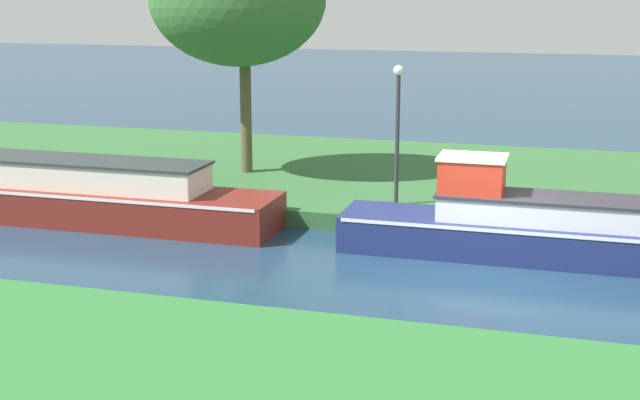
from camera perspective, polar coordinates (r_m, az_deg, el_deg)
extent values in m
plane|color=navy|center=(17.41, 10.26, -4.54)|extent=(120.00, 120.00, 0.00)
cube|color=#306232|center=(24.11, 12.10, 0.92)|extent=(72.00, 10.00, 0.40)
cube|color=navy|center=(18.40, 18.26, -2.80)|extent=(10.84, 1.62, 0.76)
cube|color=white|center=(18.31, 18.34, -1.78)|extent=(10.63, 1.65, 0.07)
cube|color=white|center=(18.25, 18.97, -0.97)|extent=(7.19, 1.23, 0.48)
cube|color=#2F2D34|center=(18.19, 19.04, -0.14)|extent=(7.29, 1.30, 0.06)
cube|color=red|center=(18.19, 9.79, 1.50)|extent=(1.27, 1.04, 0.74)
cube|color=beige|center=(18.11, 9.84, 2.74)|extent=(1.37, 1.10, 0.06)
cube|color=maroon|center=(21.50, -15.53, -0.21)|extent=(9.88, 1.81, 0.83)
cube|color=white|center=(21.42, -15.60, 0.76)|extent=(9.68, 1.84, 0.07)
cube|color=silver|center=(21.35, -15.67, 1.65)|extent=(6.47, 1.37, 0.60)
cube|color=#2C3232|center=(21.29, -15.73, 2.52)|extent=(6.57, 1.45, 0.06)
cylinder|color=brown|center=(24.14, -4.81, 6.16)|extent=(0.30, 0.30, 3.72)
cylinder|color=#333338|center=(20.43, 5.00, 3.79)|extent=(0.10, 0.10, 3.00)
sphere|color=white|center=(20.22, 5.09, 8.32)|extent=(0.24, 0.24, 0.24)
cylinder|color=#4D4228|center=(21.90, -9.61, 1.26)|extent=(0.15, 0.15, 0.71)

